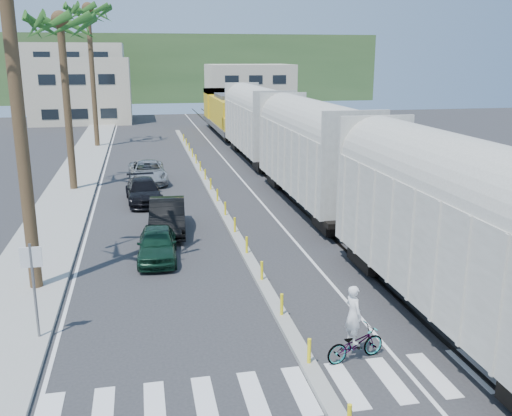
{
  "coord_description": "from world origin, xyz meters",
  "views": [
    {
      "loc": [
        -4.11,
        -14.09,
        8.06
      ],
      "look_at": [
        0.44,
        8.24,
        2.0
      ],
      "focal_mm": 40.0,
      "sensor_mm": 36.0,
      "label": 1
    }
  ],
  "objects_px": {
    "car_second": "(167,216)",
    "car_lead": "(157,244)",
    "cyclist": "(355,337)",
    "street_sign": "(33,278)"
  },
  "relations": [
    {
      "from": "car_second",
      "to": "car_lead",
      "type": "bearing_deg",
      "value": -95.85
    },
    {
      "from": "car_second",
      "to": "cyclist",
      "type": "height_order",
      "value": "cyclist"
    },
    {
      "from": "street_sign",
      "to": "car_lead",
      "type": "xyz_separation_m",
      "value": [
        3.65,
        6.38,
        -1.31
      ]
    },
    {
      "from": "street_sign",
      "to": "car_lead",
      "type": "relative_size",
      "value": 0.76
    },
    {
      "from": "car_second",
      "to": "cyclist",
      "type": "bearing_deg",
      "value": -67.93
    },
    {
      "from": "street_sign",
      "to": "cyclist",
      "type": "relative_size",
      "value": 1.38
    },
    {
      "from": "street_sign",
      "to": "cyclist",
      "type": "xyz_separation_m",
      "value": [
        8.64,
        -2.84,
        -1.29
      ]
    },
    {
      "from": "street_sign",
      "to": "car_second",
      "type": "bearing_deg",
      "value": 67.17
    },
    {
      "from": "street_sign",
      "to": "car_lead",
      "type": "distance_m",
      "value": 7.47
    },
    {
      "from": "street_sign",
      "to": "car_second",
      "type": "distance_m",
      "value": 11.04
    }
  ]
}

